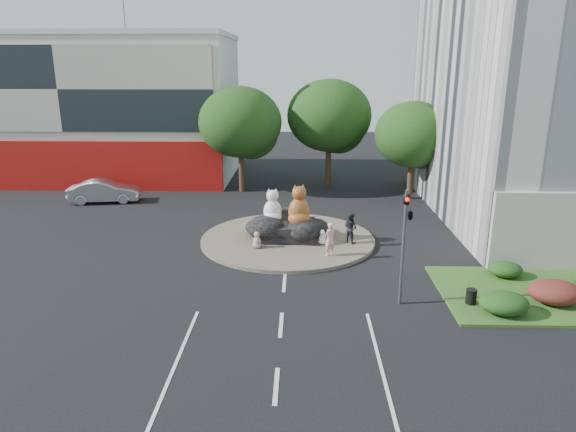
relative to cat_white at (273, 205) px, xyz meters
The scene contains 21 objects.
ground 10.33m from the cat_white, 85.09° to the right, with size 120.00×120.00×0.00m, color black.
roundabout_island 2.18m from the cat_white, ahead, with size 10.00×10.00×0.20m, color brown.
rock_plinth 1.69m from the cat_white, ahead, with size 3.20×2.60×0.90m, color black, non-canonical shape.
shophouse_block 25.07m from the cat_white, 133.86° to the left, with size 25.20×12.30×17.40m.
grass_verge 14.82m from the cat_white, 28.81° to the right, with size 10.00×6.00×0.12m, color #2D521B.
tree_left 12.77m from the cat_white, 104.35° to the left, with size 6.46×6.46×8.27m.
tree_mid 14.93m from the cat_white, 74.29° to the left, with size 6.84×6.84×8.76m.
tree_right 14.31m from the cat_white, 45.15° to the left, with size 5.70×5.70×7.30m.
hedge_near_green 13.49m from the cat_white, 42.62° to the right, with size 2.00×1.60×0.90m, color #123611.
hedge_red 14.84m from the cat_white, 33.15° to the right, with size 2.20×1.76×0.99m, color #52151B.
hedge_back_green 12.63m from the cat_white, 24.91° to the right, with size 1.60×1.28×0.72m, color #123611.
traffic_light 10.16m from the cat_white, 53.58° to the right, with size 0.44×1.24×5.00m.
street_lamp 14.05m from the cat_white, ahead, with size 2.34×0.22×8.06m.
cat_white is the anchor object (origin of this frame).
cat_tabby 1.57m from the cat_white, 13.79° to the right, with size 1.41×1.22×2.35m, color #A55022, non-canonical shape.
kitten_calico 2.43m from the cat_white, 113.02° to the right, with size 0.57×0.49×0.95m, color beige, non-canonical shape.
kitten_white 3.38m from the cat_white, 21.81° to the right, with size 0.51×0.44×0.85m, color white, non-canonical shape.
pedestrian_pink 4.36m from the cat_white, 42.63° to the right, with size 0.65×0.43×1.79m, color pink.
pedestrian_dark 4.59m from the cat_white, 10.38° to the right, with size 0.83×0.65×1.72m, color black.
parked_car 15.40m from the cat_white, 147.35° to the left, with size 1.76×5.05×1.66m, color #B3B6BB.
litter_bin 12.17m from the cat_white, 42.95° to the right, with size 0.45×0.45×0.65m, color black.
Camera 1 is at (0.74, -18.09, 9.85)m, focal length 32.00 mm.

